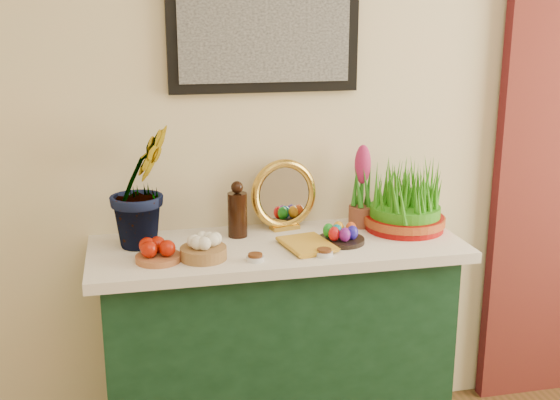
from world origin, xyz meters
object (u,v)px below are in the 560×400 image
(hyacinth_green, at_px, (141,167))
(mirror, at_px, (284,195))
(wheatgrass_sabzeh, at_px, (405,202))
(sideboard, at_px, (277,354))
(book, at_px, (287,247))

(hyacinth_green, bearing_deg, mirror, -25.99)
(hyacinth_green, bearing_deg, wheatgrass_sabzeh, -36.93)
(sideboard, xyz_separation_m, book, (0.01, -0.10, 0.48))
(sideboard, distance_m, wheatgrass_sabzeh, 0.79)
(sideboard, xyz_separation_m, wheatgrass_sabzeh, (0.53, 0.05, 0.58))
(wheatgrass_sabzeh, bearing_deg, hyacinth_green, 178.12)
(wheatgrass_sabzeh, bearing_deg, mirror, 165.33)
(sideboard, height_order, book, book)
(wheatgrass_sabzeh, bearing_deg, book, -164.01)
(sideboard, xyz_separation_m, mirror, (0.07, 0.17, 0.60))
(wheatgrass_sabzeh, bearing_deg, sideboard, -174.65)
(mirror, distance_m, wheatgrass_sabzeh, 0.48)
(sideboard, distance_m, hyacinth_green, 0.91)
(sideboard, distance_m, book, 0.49)
(sideboard, relative_size, mirror, 4.52)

